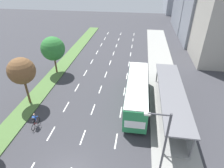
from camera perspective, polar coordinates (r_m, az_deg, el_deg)
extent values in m
cube|color=#4C7038|center=(34.97, -14.98, 5.02)|extent=(2.60, 52.00, 0.12)
cube|color=gray|center=(32.58, 14.87, 3.02)|extent=(4.50, 52.00, 0.15)
cube|color=white|center=(21.87, -17.86, -13.97)|extent=(0.14, 2.05, 0.01)
cube|color=white|center=(24.93, -13.62, -6.68)|extent=(0.14, 2.05, 0.01)
cube|color=white|center=(28.42, -10.46, -1.05)|extent=(0.14, 2.05, 0.01)
cube|color=white|center=(32.18, -8.02, 3.32)|extent=(0.14, 2.05, 0.01)
cube|color=white|center=(36.13, -6.09, 6.74)|extent=(0.14, 2.05, 0.01)
cube|color=white|center=(40.22, -4.52, 9.47)|extent=(0.14, 2.05, 0.01)
cube|color=white|center=(44.41, -3.23, 11.69)|extent=(0.14, 2.05, 0.01)
cube|color=white|center=(48.68, -2.15, 13.52)|extent=(0.14, 2.05, 0.01)
cube|color=white|center=(52.99, -1.23, 15.05)|extent=(0.14, 2.05, 0.01)
cube|color=white|center=(20.75, -8.77, -15.51)|extent=(0.14, 2.05, 0.01)
cube|color=white|center=(23.96, -5.73, -7.60)|extent=(0.14, 2.05, 0.01)
cube|color=white|center=(27.56, -3.53, -1.64)|extent=(0.14, 2.05, 0.01)
cube|color=white|center=(31.43, -1.86, 2.90)|extent=(0.14, 2.05, 0.01)
cube|color=white|center=(35.47, -0.56, 6.43)|extent=(0.14, 2.05, 0.01)
cube|color=white|center=(39.63, 0.49, 9.22)|extent=(0.14, 2.05, 0.01)
cube|color=white|center=(43.87, 1.35, 11.48)|extent=(0.14, 2.05, 0.01)
cube|color=white|center=(48.18, 2.06, 13.33)|extent=(0.14, 2.05, 0.01)
cube|color=white|center=(52.54, 2.67, 14.88)|extent=(0.14, 2.05, 0.01)
cube|color=white|center=(20.18, 1.23, -16.75)|extent=(0.14, 2.05, 0.01)
cube|color=white|center=(23.47, 2.69, -8.42)|extent=(0.14, 2.05, 0.01)
cube|color=white|center=(27.14, 3.73, -2.23)|extent=(0.14, 2.05, 0.01)
cube|color=white|center=(31.06, 4.52, 2.44)|extent=(0.14, 2.05, 0.01)
cube|color=white|center=(35.14, 5.12, 6.05)|extent=(0.14, 2.05, 0.01)
cube|color=white|center=(39.33, 5.60, 8.89)|extent=(0.14, 2.05, 0.01)
cube|color=white|center=(43.61, 6.00, 11.19)|extent=(0.14, 2.05, 0.01)
cube|color=white|center=(47.94, 6.33, 13.07)|extent=(0.14, 2.05, 0.01)
cube|color=white|center=(52.32, 6.61, 14.63)|extent=(0.14, 2.05, 0.01)
cube|color=gray|center=(24.45, 16.61, -7.48)|extent=(2.60, 13.84, 0.10)
cylinder|color=#56565B|center=(18.51, 15.66, -16.95)|extent=(0.16, 0.16, 2.60)
cylinder|color=#56565B|center=(29.12, 13.41, 2.97)|extent=(0.16, 0.16, 2.60)
cylinder|color=#56565B|center=(19.04, 23.00, -17.04)|extent=(0.16, 0.16, 2.60)
cylinder|color=#56565B|center=(29.46, 17.97, 2.59)|extent=(0.16, 0.16, 2.60)
cube|color=gray|center=(23.90, 20.03, -5.11)|extent=(0.10, 13.15, 2.34)
cube|color=slate|center=(22.89, 17.63, -2.15)|extent=(2.90, 14.24, 0.16)
cube|color=#28844C|center=(23.83, 7.48, -2.44)|extent=(2.50, 11.20, 2.80)
cube|color=#2D3D4C|center=(23.37, 7.63, -0.71)|extent=(2.54, 10.30, 0.90)
cube|color=silver|center=(23.05, 7.73, 0.57)|extent=(2.45, 10.98, 0.12)
cube|color=#2D3D4C|center=(28.52, 7.94, 4.41)|extent=(2.25, 0.06, 1.54)
cube|color=white|center=(19.55, 6.83, -12.10)|extent=(2.12, 0.04, 0.90)
cylinder|color=black|center=(27.49, 5.27, -0.59)|extent=(0.30, 1.00, 1.00)
cylinder|color=black|center=(27.51, 9.84, -0.94)|extent=(0.30, 1.00, 1.00)
cylinder|color=black|center=(21.92, 3.99, -10.19)|extent=(0.30, 1.00, 1.00)
cylinder|color=black|center=(21.94, 9.82, -10.63)|extent=(0.30, 1.00, 1.00)
torus|color=black|center=(23.33, -21.30, -10.17)|extent=(0.06, 0.72, 0.72)
torus|color=black|center=(22.66, -22.56, -11.95)|extent=(0.06, 0.72, 0.72)
cylinder|color=maroon|center=(22.81, -22.06, -10.53)|extent=(0.05, 0.94, 0.05)
cylinder|color=maroon|center=(22.87, -22.09, -11.02)|extent=(0.05, 0.57, 0.42)
cylinder|color=maroon|center=(22.68, -22.30, -10.81)|extent=(0.04, 0.04, 0.40)
cube|color=black|center=(22.55, -22.41, -10.43)|extent=(0.12, 0.24, 0.06)
cylinder|color=black|center=(22.96, -21.62, -9.22)|extent=(0.46, 0.04, 0.04)
cube|color=#234CA8|center=(22.46, -22.36, -9.51)|extent=(0.30, 0.36, 0.59)
cube|color=black|center=(22.35, -22.56, -9.73)|extent=(0.26, 0.26, 0.42)
sphere|color=tan|center=(22.28, -22.44, -8.49)|extent=(0.20, 0.20, 0.20)
cylinder|color=#4C4C56|center=(22.75, -22.46, -10.27)|extent=(0.12, 0.42, 0.25)
cylinder|color=#4C4C56|center=(23.01, -22.13, -10.49)|extent=(0.10, 0.17, 0.41)
cylinder|color=#4C4C56|center=(22.63, -21.93, -10.37)|extent=(0.12, 0.42, 0.25)
cylinder|color=#4C4C56|center=(22.90, -21.60, -10.59)|extent=(0.10, 0.17, 0.41)
cylinder|color=#234CA8|center=(22.65, -22.51, -8.99)|extent=(0.09, 0.47, 0.28)
cylinder|color=#234CA8|center=(22.49, -21.75, -9.13)|extent=(0.09, 0.47, 0.28)
cylinder|color=brown|center=(26.11, -24.12, -2.03)|extent=(0.28, 0.28, 3.40)
sphere|color=brown|center=(24.76, -25.56, 3.59)|extent=(3.22, 3.22, 3.22)
cylinder|color=brown|center=(32.65, -16.57, 5.60)|extent=(0.28, 0.28, 2.73)
sphere|color=#2D7533|center=(31.59, -17.33, 10.11)|extent=(3.75, 3.75, 3.75)
cylinder|color=#4C4C51|center=(15.80, 15.52, -17.65)|extent=(0.18, 0.18, 6.50)
cylinder|color=#4C4C51|center=(13.54, 14.00, -8.87)|extent=(1.60, 0.12, 0.12)
cube|color=silver|center=(13.51, 10.56, -8.88)|extent=(0.44, 0.24, 0.16)
cube|color=gray|center=(50.04, 26.49, 18.53)|extent=(9.37, 12.81, 12.77)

